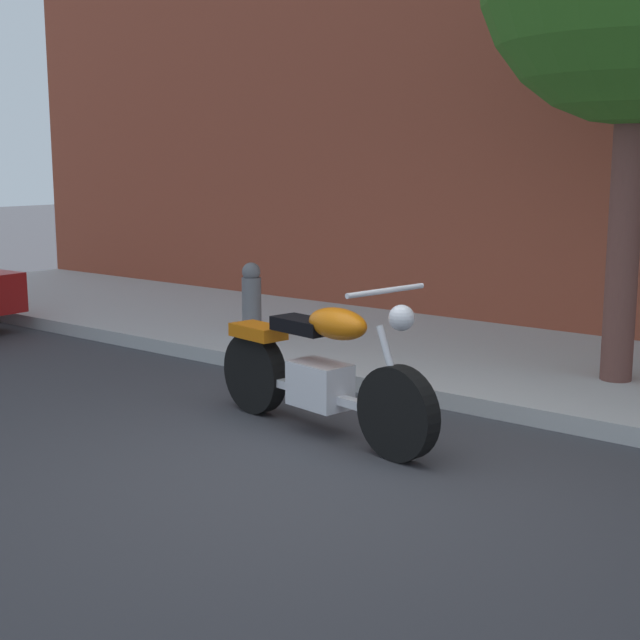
{
  "coord_description": "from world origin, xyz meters",
  "views": [
    {
      "loc": [
        3.38,
        -4.24,
        1.95
      ],
      "look_at": [
        -0.47,
        0.63,
        0.83
      ],
      "focal_mm": 50.3,
      "sensor_mm": 36.0,
      "label": 1
    }
  ],
  "objects": [
    {
      "name": "ground_plane",
      "position": [
        0.0,
        0.0,
        0.0
      ],
      "size": [
        60.0,
        60.0,
        0.0
      ],
      "primitive_type": "plane",
      "color": "#38383D"
    },
    {
      "name": "sidewalk",
      "position": [
        0.0,
        3.23,
        0.07
      ],
      "size": [
        18.6,
        2.99,
        0.14
      ],
      "primitive_type": "cube",
      "color": "#AFAFAF",
      "rests_on": "ground"
    },
    {
      "name": "motorcycle",
      "position": [
        -0.47,
        0.63,
        0.46
      ],
      "size": [
        2.14,
        0.76,
        1.13
      ],
      "color": "black",
      "rests_on": "ground"
    },
    {
      "name": "fire_hydrant",
      "position": [
        -2.84,
        2.49,
        0.46
      ],
      "size": [
        0.2,
        0.2,
        0.91
      ],
      "color": "slate",
      "rests_on": "ground"
    }
  ]
}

